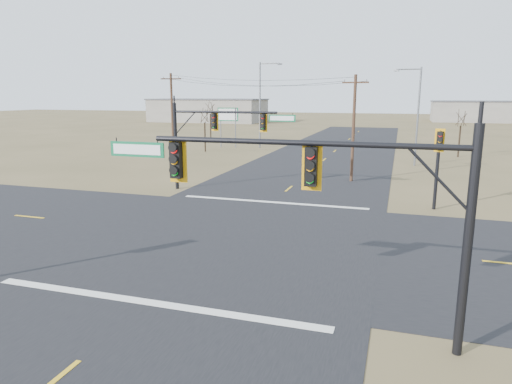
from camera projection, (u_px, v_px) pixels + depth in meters
The scene contains 18 objects.
ground at pixel (231, 237), 21.90m from camera, with size 320.00×320.00×0.00m, color brown.
road_ew at pixel (231, 237), 21.90m from camera, with size 160.00×14.00×0.02m, color black.
road_ns at pixel (231, 237), 21.90m from camera, with size 14.00×160.00×0.02m, color black.
stop_bar_near at pixel (150, 302), 14.90m from camera, with size 12.00×0.40×0.01m, color silver.
stop_bar_far at pixel (272, 202), 28.89m from camera, with size 12.00×0.40×0.01m, color silver.
mast_arm_near at pixel (307, 181), 12.30m from camera, with size 10.32×0.40×6.02m.
mast_arm_far at pixel (218, 128), 31.30m from camera, with size 8.82×0.52×6.14m.
pedestal_signal_ne at pixel (439, 152), 26.40m from camera, with size 0.64×0.56×4.81m.
utility_pole_near at pixel (353, 126), 35.19m from camera, with size 2.01×0.29×8.21m.
utility_pole_far at pixel (172, 114), 49.60m from camera, with size 2.15×0.69×8.99m.
highway_sign at pixel (228, 119), 58.68m from camera, with size 2.72×0.30×5.11m.
streetlight_a at pixel (416, 111), 43.13m from camera, with size 2.59×0.34×9.25m.
streetlight_c at pixel (262, 100), 58.01m from camera, with size 3.01×0.41×10.74m.
bare_tree_a at pixel (205, 115), 54.13m from camera, with size 2.55×2.55×5.48m.
bare_tree_b at pixel (210, 107), 65.62m from camera, with size 2.64×2.64×6.19m.
bare_tree_c at pixel (461, 118), 49.36m from camera, with size 2.52×2.52×5.47m.
warehouse_left at pixel (208, 111), 117.06m from camera, with size 28.00×14.00×5.50m, color gray.
warehouse_mid at pixel (473, 112), 116.65m from camera, with size 20.00×12.00×5.00m, color gray.
Camera 1 is at (7.47, -19.64, 6.66)m, focal length 32.00 mm.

